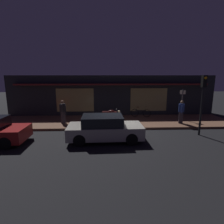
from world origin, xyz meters
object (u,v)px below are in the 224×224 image
(person_photographer, at_px, (63,111))
(person_bystander, at_px, (181,111))
(bicycle_parked, at_px, (141,113))
(sign_post, at_px, (182,102))
(parked_car_far, at_px, (104,128))
(motorcycle, at_px, (110,115))
(traffic_light_pole, at_px, (203,95))

(person_photographer, bearing_deg, person_bystander, -2.65)
(bicycle_parked, height_order, sign_post, sign_post)
(person_photographer, distance_m, parked_car_far, 4.51)
(person_photographer, bearing_deg, motorcycle, 6.25)
(person_photographer, bearing_deg, sign_post, 5.09)
(sign_post, bearing_deg, parked_car_far, -145.80)
(parked_car_far, bearing_deg, bicycle_parked, 59.18)
(traffic_light_pole, distance_m, parked_car_far, 6.09)
(person_photographer, xyz_separation_m, parked_car_far, (3.02, -3.33, -0.32))
(bicycle_parked, xyz_separation_m, traffic_light_pole, (2.74, -4.41, 1.97))
(bicycle_parked, xyz_separation_m, sign_post, (3.06, -0.96, 1.00))
(traffic_light_pole, bearing_deg, bicycle_parked, 121.88)
(bicycle_parked, relative_size, sign_post, 0.68)
(motorcycle, height_order, bicycle_parked, motorcycle)
(motorcycle, distance_m, bicycle_parked, 2.98)
(traffic_light_pole, bearing_deg, motorcycle, 150.71)
(motorcycle, xyz_separation_m, sign_post, (5.69, 0.44, 0.86))
(bicycle_parked, distance_m, person_photographer, 6.34)
(motorcycle, bearing_deg, person_bystander, -8.54)
(bicycle_parked, distance_m, traffic_light_pole, 5.55)
(parked_car_far, bearing_deg, motorcycle, 83.66)
(motorcycle, relative_size, traffic_light_pole, 0.47)
(person_photographer, distance_m, traffic_light_pole, 9.31)
(person_photographer, height_order, sign_post, sign_post)
(bicycle_parked, height_order, person_photographer, person_photographer)
(person_bystander, xyz_separation_m, parked_car_far, (-5.56, -2.94, -0.32))
(bicycle_parked, height_order, traffic_light_pole, traffic_light_pole)
(bicycle_parked, bearing_deg, sign_post, -17.35)
(sign_post, bearing_deg, traffic_light_pole, -95.25)
(motorcycle, height_order, person_photographer, person_photographer)
(person_bystander, bearing_deg, motorcycle, 171.46)
(sign_post, height_order, traffic_light_pole, traffic_light_pole)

